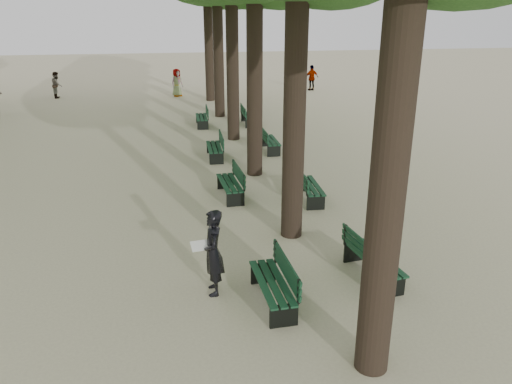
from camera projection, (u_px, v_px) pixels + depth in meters
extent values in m
plane|color=#C1B992|center=(254.00, 307.00, 9.48)|extent=(120.00, 120.00, 0.00)
cylinder|color=#33261C|center=(393.00, 135.00, 6.60)|extent=(0.52, 0.52, 7.50)
cylinder|color=#33261C|center=(295.00, 83.00, 11.21)|extent=(0.52, 0.52, 7.50)
cylinder|color=#33261C|center=(255.00, 62.00, 15.83)|extent=(0.52, 0.52, 7.50)
cylinder|color=#33261C|center=(232.00, 50.00, 20.44)|extent=(0.52, 0.52, 7.50)
cylinder|color=#33261C|center=(218.00, 42.00, 25.05)|extent=(0.52, 0.52, 7.50)
cylinder|color=#33261C|center=(208.00, 37.00, 29.66)|extent=(0.52, 0.52, 7.50)
cube|color=black|center=(272.00, 293.00, 9.51)|extent=(0.58, 1.82, 0.45)
cube|color=black|center=(272.00, 283.00, 9.44)|extent=(0.60, 1.82, 0.04)
cube|color=black|center=(286.00, 268.00, 9.40)|extent=(0.10, 1.80, 0.40)
cube|color=black|center=(230.00, 190.00, 14.93)|extent=(0.61, 1.82, 0.45)
cube|color=black|center=(230.00, 183.00, 14.86)|extent=(0.63, 1.83, 0.04)
cube|color=black|center=(239.00, 174.00, 14.83)|extent=(0.13, 1.80, 0.40)
cube|color=black|center=(214.00, 153.00, 18.82)|extent=(0.58, 1.82, 0.45)
cube|color=black|center=(214.00, 147.00, 18.75)|extent=(0.60, 1.82, 0.04)
cube|color=black|center=(221.00, 140.00, 18.69)|extent=(0.10, 1.80, 0.40)
cube|color=black|center=(202.00, 122.00, 24.04)|extent=(0.59, 1.82, 0.45)
cube|color=black|center=(201.00, 117.00, 23.96)|extent=(0.61, 1.82, 0.04)
cube|color=black|center=(207.00, 111.00, 23.91)|extent=(0.11, 1.80, 0.40)
cube|color=black|center=(373.00, 268.00, 10.43)|extent=(0.73, 1.85, 0.45)
cube|color=black|center=(374.00, 258.00, 10.35)|extent=(0.75, 1.85, 0.04)
cube|color=black|center=(363.00, 249.00, 10.18)|extent=(0.26, 1.79, 0.40)
cube|color=black|center=(310.00, 193.00, 14.70)|extent=(0.62, 1.83, 0.45)
cube|color=black|center=(310.00, 186.00, 14.62)|extent=(0.64, 1.83, 0.04)
cube|color=black|center=(301.00, 177.00, 14.50)|extent=(0.14, 1.80, 0.40)
cube|color=black|center=(270.00, 146.00, 19.79)|extent=(0.55, 1.81, 0.45)
cube|color=black|center=(270.00, 140.00, 19.71)|extent=(0.57, 1.81, 0.04)
cube|color=black|center=(264.00, 134.00, 19.57)|extent=(0.07, 1.80, 0.40)
cube|color=black|center=(249.00, 120.00, 24.38)|extent=(0.58, 1.82, 0.45)
cube|color=black|center=(249.00, 115.00, 24.31)|extent=(0.60, 1.82, 0.04)
cube|color=black|center=(243.00, 110.00, 24.17)|extent=(0.10, 1.80, 0.40)
imported|color=black|center=(213.00, 253.00, 9.66)|extent=(0.36, 0.70, 1.75)
cube|color=white|center=(200.00, 246.00, 9.56)|extent=(0.37, 0.29, 0.12)
imported|color=#262628|center=(57.00, 85.00, 31.56)|extent=(0.36, 0.80, 1.63)
imported|color=#262628|center=(312.00, 78.00, 34.49)|extent=(1.06, 0.58, 1.72)
imported|color=#262628|center=(177.00, 83.00, 32.12)|extent=(0.89, 0.81, 1.76)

